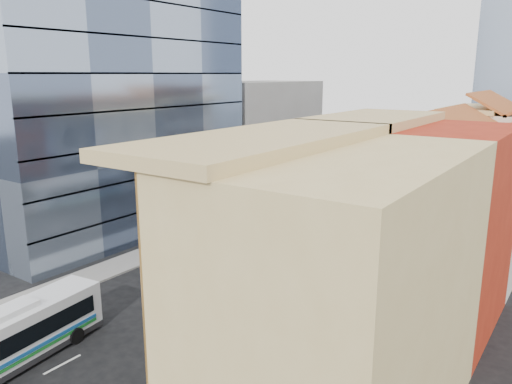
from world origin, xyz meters
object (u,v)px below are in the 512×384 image
Objects in this scene: office_tower at (108,73)px; bus_left_far at (318,203)px; shophouse_tan at (343,299)px; bus_right at (337,242)px; bus_left_near at (12,336)px.

office_tower is 24.57m from bus_left_far.
bus_left_far is (15.00, 14.18, -13.32)m from office_tower.
bus_right is at bearing 116.17° from shophouse_tan.
shophouse_tan is 35.19m from office_tower.
office_tower reaches higher than bus_left_far.
bus_left_far is (0.00, 33.60, 0.02)m from bus_left_near.
bus_right is (22.50, 3.30, -13.14)m from office_tower.
bus_left_far is at bearing 43.39° from office_tower.
bus_left_near is at bearing -52.32° from office_tower.
bus_left_near is 33.60m from bus_left_far.
shophouse_tan is at bearing -24.30° from office_tower.
bus_left_near is at bearing -86.32° from bus_left_far.
bus_right reaches higher than bus_left_far.
office_tower is 27.93m from bus_left_near.
shophouse_tan is 17.44m from bus_left_near.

